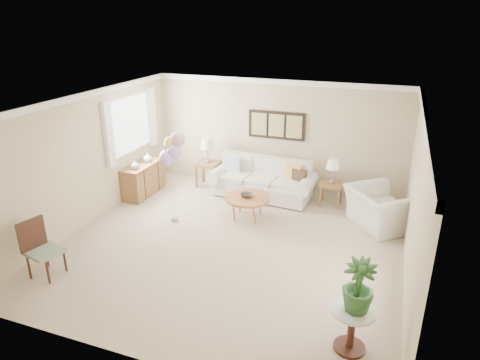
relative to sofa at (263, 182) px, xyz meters
The scene contains 18 objects.
ground_plane 2.39m from the sofa, 87.19° to the right, with size 6.00×6.00×0.00m, color tan.
room_shell 2.60m from the sofa, 89.84° to the right, with size 6.04×6.04×2.60m.
wall_art_triptych 1.35m from the sofa, 79.11° to the left, with size 1.35×0.06×0.65m.
sofa is the anchor object (origin of this frame).
end_table_left 1.47m from the sofa, behind, with size 0.56×0.51×0.62m.
end_table_right 1.56m from the sofa, ahead, with size 0.49×0.45×0.54m.
lamp_left 1.62m from the sofa, behind, with size 0.33×0.33×0.58m.
lamp_right 1.66m from the sofa, ahead, with size 0.30×0.30×0.53m.
coffee_table 1.21m from the sofa, 87.91° to the right, with size 0.93×0.93×0.47m.
decor_bowl 1.21m from the sofa, 89.25° to the right, with size 0.26×0.26×0.06m, color #322D26.
armchair 2.70m from the sofa, 14.45° to the right, with size 1.19×1.04×0.78m, color beige.
side_table 4.95m from the sofa, 59.83° to the right, with size 0.55×0.55×0.60m.
potted_plant 4.99m from the sofa, 59.60° to the right, with size 0.39×0.39×0.69m, color #205423.
accent_chair 4.90m from the sofa, 118.94° to the right, with size 0.57×0.57×0.96m.
credenza 2.78m from the sofa, 161.95° to the right, with size 0.46×1.20×0.74m.
vase_white 2.91m from the sofa, 155.94° to the right, with size 0.18×0.18×0.19m, color #AFAFC9.
vase_sage 2.75m from the sofa, 166.08° to the right, with size 0.20×0.20×0.20m, color silver.
balloon_cluster 2.54m from the sofa, 124.99° to the right, with size 0.48×0.45×1.88m.
Camera 1 is at (2.55, -6.41, 3.97)m, focal length 32.00 mm.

